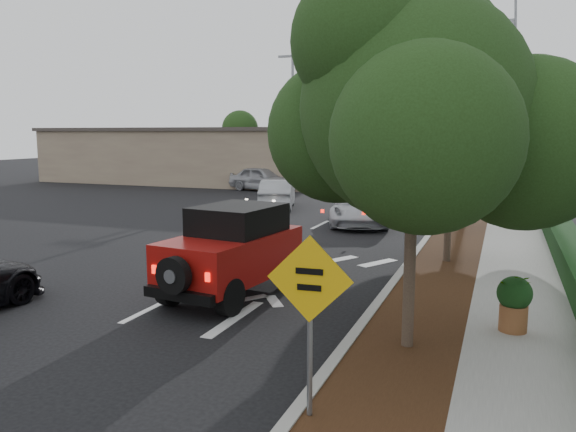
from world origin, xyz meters
The scene contains 18 objects.
ground centered at (0.00, 0.00, 0.00)m, with size 120.00×120.00×0.00m, color black.
curb centered at (4.60, 12.00, 0.07)m, with size 0.20×70.00×0.15m, color #9E9B93.
planting_strip centered at (5.60, 12.00, 0.06)m, with size 1.80×70.00×0.12m, color black.
sidewalk centered at (7.50, 12.00, 0.06)m, with size 2.00×70.00×0.12m, color gray.
hedge centered at (8.90, 12.00, 0.40)m, with size 0.80×70.00×0.80m, color black.
commercial_building centered at (-16.00, 30.00, 2.00)m, with size 22.00×12.00×4.00m, color #806A58.
transmission_tower centered at (6.00, 48.00, 0.00)m, with size 7.00×4.00×28.00m, color slate, non-canonical shape.
street_tree_near centered at (5.60, -0.50, 0.00)m, with size 3.80×3.80×5.92m, color black, non-canonical shape.
street_tree_mid centered at (5.60, 6.50, 0.00)m, with size 3.20×3.20×5.32m, color black, non-canonical shape.
street_tree_far centered at (5.60, 13.00, 0.00)m, with size 3.40×3.40×5.62m, color black, non-canonical shape.
light_pole_a centered at (-6.50, 26.00, 0.00)m, with size 2.00×0.22×9.00m, color slate, non-canonical shape.
light_pole_b centered at (-7.50, 38.00, 0.00)m, with size 2.00×0.22×9.00m, color slate, non-canonical shape.
red_jeep centered at (1.22, 1.69, 1.07)m, with size 2.26×4.24×2.10m.
silver_suv_ahead centered at (1.46, 12.78, 0.70)m, with size 2.32×5.02×1.40m, color #B7B8BF.
silver_sedan_oncoming centered at (-3.61, 16.17, 0.73)m, with size 1.56×4.46×1.47m, color #9EA0A5.
parked_suv centered at (-7.82, 23.90, 0.80)m, with size 1.90×4.72×1.61m, color #9C9DA3.
speed_hump_sign centered at (4.80, -3.44, 1.66)m, with size 1.13×0.12×2.40m.
terracotta_planter centered at (7.32, 0.93, 0.75)m, with size 0.64×0.64×1.11m.
Camera 1 is at (7.02, -9.97, 3.78)m, focal length 35.00 mm.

